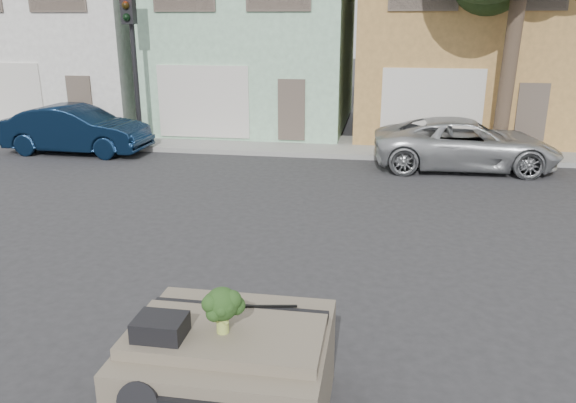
% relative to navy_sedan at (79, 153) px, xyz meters
% --- Properties ---
extents(ground_plane, '(120.00, 120.00, 0.00)m').
position_rel_navy_sedan_xyz_m(ground_plane, '(8.14, -8.47, 0.00)').
color(ground_plane, '#303033').
rests_on(ground_plane, ground).
extents(sidewalk, '(40.00, 3.00, 0.15)m').
position_rel_navy_sedan_xyz_m(sidewalk, '(8.14, 2.03, 0.07)').
color(sidewalk, gray).
rests_on(sidewalk, ground).
extents(townhouse_white, '(7.20, 8.20, 7.55)m').
position_rel_navy_sedan_xyz_m(townhouse_white, '(-2.86, 6.03, 3.77)').
color(townhouse_white, silver).
rests_on(townhouse_white, ground).
extents(townhouse_mint, '(7.20, 8.20, 7.55)m').
position_rel_navy_sedan_xyz_m(townhouse_mint, '(4.64, 6.03, 3.77)').
color(townhouse_mint, '#A1D1AD').
rests_on(townhouse_mint, ground).
extents(townhouse_tan, '(7.20, 8.20, 7.55)m').
position_rel_navy_sedan_xyz_m(townhouse_tan, '(12.14, 6.03, 3.77)').
color(townhouse_tan, '#B78849').
rests_on(townhouse_tan, ground).
extents(navy_sedan, '(4.63, 1.69, 1.51)m').
position_rel_navy_sedan_xyz_m(navy_sedan, '(0.00, 0.00, 0.00)').
color(navy_sedan, black).
rests_on(navy_sedan, ground).
extents(silver_pickup, '(5.24, 2.60, 1.43)m').
position_rel_navy_sedan_xyz_m(silver_pickup, '(11.94, -0.02, 0.00)').
color(silver_pickup, '#B4B7BA').
rests_on(silver_pickup, ground).
extents(traffic_signal, '(0.40, 0.40, 5.10)m').
position_rel_navy_sedan_xyz_m(traffic_signal, '(1.64, 1.03, 2.55)').
color(traffic_signal, black).
rests_on(traffic_signal, ground).
extents(tree_near, '(4.40, 4.00, 8.50)m').
position_rel_navy_sedan_xyz_m(tree_near, '(13.14, 1.33, 4.25)').
color(tree_near, '#213618').
rests_on(tree_near, ground).
extents(car_dashboard, '(2.00, 1.80, 1.12)m').
position_rel_navy_sedan_xyz_m(car_dashboard, '(8.14, -11.47, 0.56)').
color(car_dashboard, '#6F6453').
rests_on(car_dashboard, ground).
extents(instrument_hump, '(0.48, 0.38, 0.20)m').
position_rel_navy_sedan_xyz_m(instrument_hump, '(7.56, -11.82, 1.22)').
color(instrument_hump, black).
rests_on(instrument_hump, car_dashboard).
extents(wiper_arm, '(0.69, 0.15, 0.02)m').
position_rel_navy_sedan_xyz_m(wiper_arm, '(8.42, -11.09, 1.13)').
color(wiper_arm, black).
rests_on(wiper_arm, car_dashboard).
extents(broccoli, '(0.40, 0.40, 0.48)m').
position_rel_navy_sedan_xyz_m(broccoli, '(8.13, -11.65, 1.36)').
color(broccoli, '#1E3A15').
rests_on(broccoli, car_dashboard).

